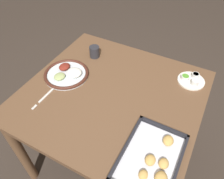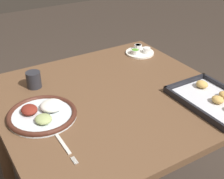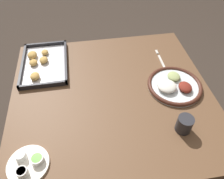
# 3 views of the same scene
# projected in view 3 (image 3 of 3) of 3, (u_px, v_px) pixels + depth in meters

# --- Properties ---
(ground_plane) EXTENTS (8.00, 8.00, 0.00)m
(ground_plane) POSITION_uv_depth(u_px,v_px,m) (112.00, 159.00, 1.60)
(ground_plane) COLOR #382D26
(dining_table) EXTENTS (0.93, 0.97, 0.72)m
(dining_table) POSITION_uv_depth(u_px,v_px,m) (112.00, 108.00, 1.15)
(dining_table) COLOR brown
(dining_table) RESTS_ON ground_plane
(dinner_plate) EXTENTS (0.27, 0.27, 0.04)m
(dinner_plate) POSITION_uv_depth(u_px,v_px,m) (174.00, 85.00, 1.09)
(dinner_plate) COLOR silver
(dinner_plate) RESTS_ON dining_table
(fork) EXTENTS (0.22, 0.02, 0.00)m
(fork) POSITION_uv_depth(u_px,v_px,m) (162.00, 63.00, 1.22)
(fork) COLOR silver
(fork) RESTS_ON dining_table
(saucer_plate) EXTENTS (0.16, 0.16, 0.04)m
(saucer_plate) POSITION_uv_depth(u_px,v_px,m) (28.00, 163.00, 0.81)
(saucer_plate) COLOR white
(saucer_plate) RESTS_ON dining_table
(baking_tray) EXTENTS (0.36, 0.25, 0.04)m
(baking_tray) POSITION_uv_depth(u_px,v_px,m) (43.00, 63.00, 1.20)
(baking_tray) COLOR black
(baking_tray) RESTS_ON dining_table
(drinking_cup) EXTENTS (0.07, 0.07, 0.08)m
(drinking_cup) POSITION_uv_depth(u_px,v_px,m) (184.00, 124.00, 0.90)
(drinking_cup) COLOR #28282D
(drinking_cup) RESTS_ON dining_table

